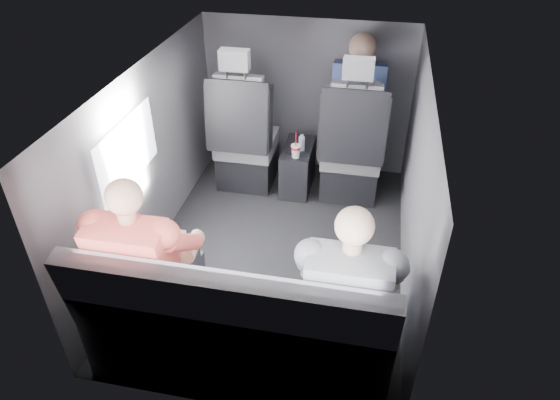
% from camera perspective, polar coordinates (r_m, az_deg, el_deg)
% --- Properties ---
extents(floor, '(2.60, 2.60, 0.00)m').
position_cam_1_polar(floor, '(3.72, -0.31, -5.76)').
color(floor, black).
rests_on(floor, ground).
extents(ceiling, '(2.60, 2.60, 0.00)m').
position_cam_1_polar(ceiling, '(3.03, -0.39, 14.10)').
color(ceiling, '#B2B2AD').
rests_on(ceiling, panel_back).
extents(panel_left, '(0.02, 2.60, 1.35)m').
position_cam_1_polar(panel_left, '(3.59, -14.60, 4.51)').
color(panel_left, '#56565B').
rests_on(panel_left, floor).
extents(panel_right, '(0.02, 2.60, 1.35)m').
position_cam_1_polar(panel_right, '(3.29, 15.20, 1.42)').
color(panel_right, '#56565B').
rests_on(panel_right, floor).
extents(panel_front, '(1.80, 0.02, 1.35)m').
position_cam_1_polar(panel_front, '(4.47, 3.08, 11.70)').
color(panel_front, '#56565B').
rests_on(panel_front, floor).
extents(panel_back, '(1.80, 0.02, 1.35)m').
position_cam_1_polar(panel_back, '(2.35, -6.91, -13.33)').
color(panel_back, '#56565B').
rests_on(panel_back, floor).
extents(side_window, '(0.02, 0.75, 0.42)m').
position_cam_1_polar(side_window, '(3.25, -16.94, 5.27)').
color(side_window, white).
rests_on(side_window, panel_left).
extents(seatbelt, '(0.35, 0.11, 0.59)m').
position_cam_1_polar(seatbelt, '(3.81, 8.46, 9.19)').
color(seatbelt, black).
rests_on(seatbelt, front_seat_right).
extents(front_seat_left, '(0.52, 0.58, 1.26)m').
position_cam_1_polar(front_seat_left, '(4.26, -4.01, 6.38)').
color(front_seat_left, black).
rests_on(front_seat_left, floor).
extents(front_seat_right, '(0.52, 0.58, 1.26)m').
position_cam_1_polar(front_seat_right, '(4.14, 8.17, 5.18)').
color(front_seat_right, black).
rests_on(front_seat_right, floor).
extents(center_console, '(0.24, 0.48, 0.41)m').
position_cam_1_polar(center_console, '(4.31, 2.03, 3.74)').
color(center_console, black).
rests_on(center_console, floor).
extents(rear_bench, '(1.60, 0.57, 0.92)m').
position_cam_1_polar(rear_bench, '(2.77, -4.89, -14.86)').
color(rear_bench, slate).
rests_on(rear_bench, floor).
extents(soda_cup, '(0.08, 0.08, 0.24)m').
position_cam_1_polar(soda_cup, '(4.03, 1.81, 5.67)').
color(soda_cup, white).
rests_on(soda_cup, center_console).
extents(water_bottle, '(0.05, 0.05, 0.15)m').
position_cam_1_polar(water_bottle, '(4.12, 2.49, 6.45)').
color(water_bottle, '#A2C7DB').
rests_on(water_bottle, center_console).
extents(laptop_white, '(0.29, 0.27, 0.22)m').
position_cam_1_polar(laptop_white, '(2.85, -12.71, -5.09)').
color(laptop_white, silver).
rests_on(laptop_white, passenger_rear_left).
extents(laptop_black, '(0.35, 0.31, 0.25)m').
position_cam_1_polar(laptop_black, '(2.69, 8.93, -7.18)').
color(laptop_black, black).
rests_on(laptop_black, passenger_rear_right).
extents(passenger_rear_left, '(0.50, 0.62, 1.22)m').
position_cam_1_polar(passenger_rear_left, '(2.76, -14.72, -7.11)').
color(passenger_rear_left, '#302F34').
rests_on(passenger_rear_left, rear_bench).
extents(passenger_rear_right, '(0.49, 0.61, 1.21)m').
position_cam_1_polar(passenger_rear_right, '(2.55, 7.74, -10.46)').
color(passenger_rear_right, navy).
rests_on(passenger_rear_right, rear_bench).
extents(passenger_front_right, '(0.42, 0.42, 0.88)m').
position_cam_1_polar(passenger_front_right, '(4.21, 8.83, 11.12)').
color(passenger_front_right, navy).
rests_on(passenger_front_right, front_seat_right).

